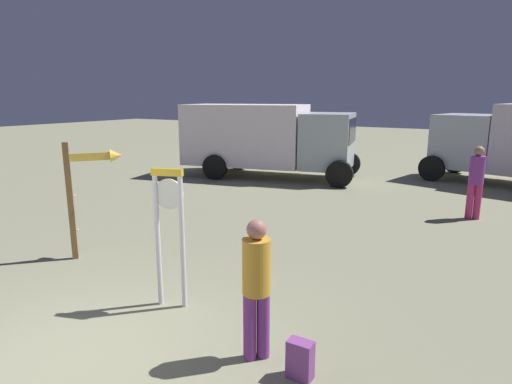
% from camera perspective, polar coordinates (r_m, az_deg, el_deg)
% --- Properties ---
extents(ground_plane, '(80.00, 80.00, 0.00)m').
position_cam_1_polar(ground_plane, '(5.72, -24.16, -19.97)').
color(ground_plane, gray).
extents(standing_clock, '(0.45, 0.22, 2.01)m').
position_cam_1_polar(standing_clock, '(6.17, -11.36, -3.95)').
color(standing_clock, silver).
rests_on(standing_clock, ground_plane).
extents(arrow_sign, '(0.78, 0.89, 2.18)m').
position_cam_1_polar(arrow_sign, '(8.47, -21.23, 1.49)').
color(arrow_sign, brown).
rests_on(arrow_sign, ground_plane).
extents(person_near_clock, '(0.32, 0.32, 1.67)m').
position_cam_1_polar(person_near_clock, '(4.93, 0.07, -11.90)').
color(person_near_clock, '#7B3589').
rests_on(person_near_clock, ground_plane).
extents(backpack, '(0.27, 0.21, 0.44)m').
position_cam_1_polar(backpack, '(4.98, 5.89, -21.18)').
color(backpack, '#804088').
rests_on(backpack, ground_plane).
extents(person_distant, '(0.35, 0.35, 1.81)m').
position_cam_1_polar(person_distant, '(11.79, 27.06, 1.57)').
color(person_distant, '#C63069').
rests_on(person_distant, ground_plane).
extents(box_truck_near, '(6.77, 3.72, 2.67)m').
position_cam_1_polar(box_truck_near, '(16.23, 1.21, 7.32)').
color(box_truck_near, white).
rests_on(box_truck_near, ground_plane).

